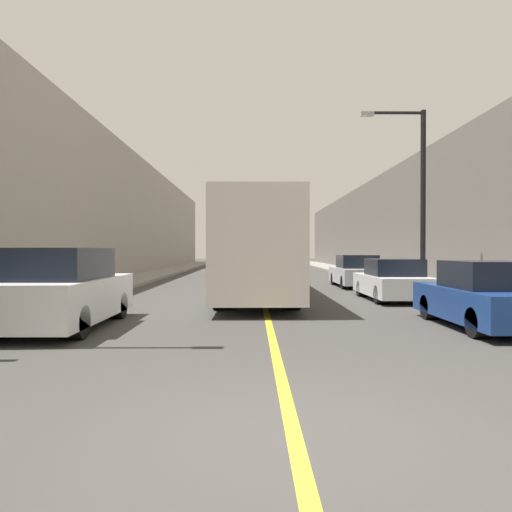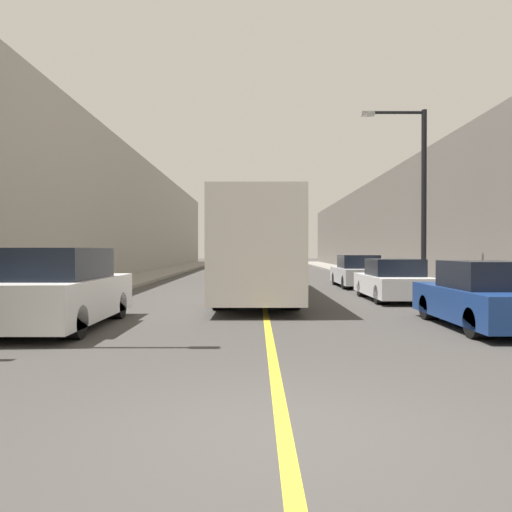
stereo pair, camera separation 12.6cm
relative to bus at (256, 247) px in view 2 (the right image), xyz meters
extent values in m
plane|color=#3F3D3A|center=(0.26, -13.84, -1.86)|extent=(200.00, 200.00, 0.00)
cube|color=gray|center=(-6.91, 16.16, -1.78)|extent=(2.63, 72.00, 0.15)
cube|color=gray|center=(7.43, 16.16, -1.78)|extent=(2.63, 72.00, 0.15)
cube|color=gray|center=(-10.23, 16.16, 2.42)|extent=(4.00, 72.00, 8.55)
cube|color=#66605B|center=(10.75, 16.16, 1.65)|extent=(4.00, 72.00, 7.02)
cube|color=gold|center=(0.26, 16.16, -1.85)|extent=(0.16, 72.00, 0.01)
cube|color=silver|center=(0.00, 0.01, 0.03)|extent=(2.58, 12.36, 3.14)
cube|color=black|center=(0.00, -6.14, 0.58)|extent=(2.20, 0.04, 1.41)
cylinder|color=black|center=(-1.01, -3.82, -1.32)|extent=(0.57, 1.07, 1.07)
cylinder|color=black|center=(1.01, -3.82, -1.32)|extent=(0.57, 1.07, 1.07)
cylinder|color=black|center=(-1.01, 3.84, -1.32)|extent=(0.57, 1.07, 1.07)
cylinder|color=black|center=(1.01, 3.84, -1.32)|extent=(0.57, 1.07, 1.07)
cube|color=silver|center=(-4.45, -7.27, -1.20)|extent=(2.04, 4.83, 0.91)
cube|color=black|center=(-4.45, -7.51, -0.40)|extent=(1.80, 2.66, 0.69)
cube|color=black|center=(-4.45, -9.65, -1.04)|extent=(1.74, 0.04, 0.41)
cylinder|color=black|center=(-3.65, -8.76, -1.52)|extent=(0.45, 0.68, 0.68)
cylinder|color=black|center=(-5.25, -5.77, -1.52)|extent=(0.45, 0.68, 0.68)
cylinder|color=black|center=(-3.65, -5.77, -1.52)|extent=(0.45, 0.68, 0.68)
cube|color=navy|center=(5.09, -7.33, -1.31)|extent=(1.76, 4.39, 0.72)
cube|color=black|center=(5.09, -7.55, -0.65)|extent=(1.55, 1.98, 0.61)
cylinder|color=black|center=(4.41, -8.69, -1.55)|extent=(0.39, 0.62, 0.62)
cylinder|color=black|center=(4.41, -5.97, -1.55)|extent=(0.39, 0.62, 0.62)
cylinder|color=black|center=(5.78, -5.97, -1.55)|extent=(0.39, 0.62, 0.62)
cube|color=silver|center=(4.79, -1.08, -1.33)|extent=(1.86, 4.41, 0.68)
cube|color=black|center=(4.79, -1.30, -0.70)|extent=(1.63, 1.98, 0.58)
cube|color=black|center=(4.79, -3.25, -1.21)|extent=(1.58, 0.04, 0.31)
cylinder|color=black|center=(4.06, -2.44, -1.55)|extent=(0.41, 0.62, 0.62)
cylinder|color=black|center=(5.51, -2.44, -1.55)|extent=(0.41, 0.62, 0.62)
cylinder|color=black|center=(4.06, 0.29, -1.55)|extent=(0.41, 0.62, 0.62)
cylinder|color=black|center=(5.51, 0.29, -1.55)|extent=(0.41, 0.62, 0.62)
cube|color=silver|center=(4.82, 5.20, -1.31)|extent=(1.89, 4.49, 0.73)
cube|color=black|center=(4.82, 4.98, -0.64)|extent=(1.67, 2.02, 0.62)
cube|color=black|center=(4.82, 2.99, -1.18)|extent=(1.61, 0.04, 0.33)
cylinder|color=black|center=(4.08, 3.81, -1.55)|extent=(0.42, 0.62, 0.62)
cylinder|color=black|center=(5.56, 3.81, -1.55)|extent=(0.42, 0.62, 0.62)
cylinder|color=black|center=(4.08, 6.60, -1.55)|extent=(0.42, 0.62, 0.62)
cylinder|color=black|center=(5.56, 6.60, -1.55)|extent=(0.42, 0.62, 0.62)
cylinder|color=black|center=(6.41, 0.51, 1.78)|extent=(0.20, 0.20, 6.96)
cylinder|color=black|center=(5.33, 0.51, 5.15)|extent=(2.16, 0.12, 0.12)
cube|color=#999993|center=(4.26, 0.51, 5.10)|extent=(0.50, 0.24, 0.16)
camera|label=1|loc=(-0.14, -18.56, -0.10)|focal=35.00mm
camera|label=2|loc=(-0.01, -18.56, -0.10)|focal=35.00mm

